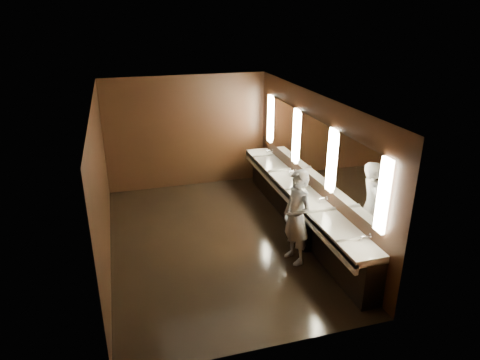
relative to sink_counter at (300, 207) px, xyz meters
name	(u,v)px	position (x,y,z in m)	size (l,w,h in m)	color
floor	(215,240)	(-1.79, 0.00, -0.50)	(6.00, 6.00, 0.00)	black
ceiling	(212,99)	(-1.79, 0.00, 2.30)	(4.00, 6.00, 0.02)	#2D2D2B
wall_back	(187,132)	(-1.79, 3.00, 0.90)	(4.00, 0.02, 2.80)	black
wall_front	(268,259)	(-1.79, -3.00, 0.90)	(4.00, 0.02, 2.80)	black
wall_left	(101,186)	(-3.79, 0.00, 0.90)	(0.02, 6.00, 2.80)	black
wall_right	(312,164)	(0.21, 0.00, 0.90)	(0.02, 6.00, 2.80)	black
sink_counter	(300,207)	(0.00, 0.00, 0.00)	(0.55, 5.40, 1.01)	black
mirror_band	(313,147)	(0.19, 0.00, 1.25)	(0.06, 5.03, 1.15)	#FEF3C9
person	(297,217)	(-0.57, -1.09, 0.37)	(0.63, 0.42, 1.74)	#91ABD8
trash_bin	(305,236)	(-0.22, -0.76, -0.23)	(0.34, 0.34, 0.52)	black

